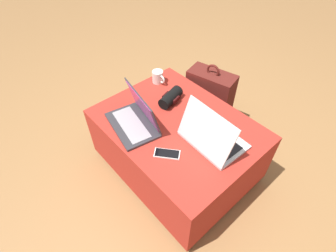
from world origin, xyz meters
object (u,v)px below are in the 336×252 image
at_px(backpack, 210,99).
at_px(laptop_far, 211,137).
at_px(laptop_near, 136,119).
at_px(wrist_brace, 171,97).
at_px(coffee_mug, 158,77).
at_px(cell_phone, 167,154).

bearing_deg(backpack, laptop_far, 116.09).
height_order(laptop_near, backpack, laptop_near).
height_order(laptop_near, laptop_far, laptop_far).
relative_size(laptop_near, wrist_brace, 1.95).
bearing_deg(wrist_brace, laptop_near, -86.83).
bearing_deg(wrist_brace, backpack, 90.21).
bearing_deg(laptop_far, coffee_mug, -11.15).
height_order(laptop_near, wrist_brace, laptop_near).
relative_size(backpack, wrist_brace, 2.83).
xyz_separation_m(cell_phone, wrist_brace, (-0.32, 0.31, 0.03)).
xyz_separation_m(laptop_near, backpack, (-0.02, 0.72, -0.26)).
xyz_separation_m(wrist_brace, coffee_mug, (-0.23, 0.08, 0.01)).
bearing_deg(laptop_near, laptop_far, 40.31).
xyz_separation_m(laptop_far, wrist_brace, (-0.42, 0.07, -0.01)).
distance_m(cell_phone, backpack, 0.83).
xyz_separation_m(laptop_far, backpack, (-0.42, 0.50, -0.26)).
distance_m(laptop_near, coffee_mug, 0.45).
bearing_deg(laptop_near, wrist_brace, 104.24).
bearing_deg(laptop_far, laptop_near, 31.65).
bearing_deg(laptop_near, cell_phone, 8.37).
height_order(cell_phone, backpack, backpack).
height_order(laptop_far, backpack, laptop_far).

